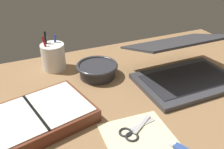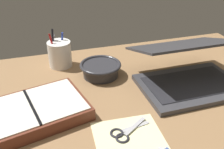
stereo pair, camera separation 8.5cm
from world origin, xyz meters
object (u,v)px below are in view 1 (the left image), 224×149
planner (36,117)px  scissors (132,132)px  laptop (183,67)px  bowl (97,69)px  pen_cup (53,57)px

planner → scissors: (23.69, -15.09, -1.78)cm
laptop → planner: (-54.88, -3.34, -3.22)cm
bowl → pen_cup: (-13.93, 13.14, 2.41)cm
pen_cup → planner: (-12.21, -31.77, -3.29)cm
pen_cup → scissors: (11.48, -46.86, -5.07)cm
planner → laptop: bearing=-9.5°
pen_cup → scissors: 48.51cm
pen_cup → laptop: bearing=-33.7°
laptop → scissors: laptop is taller
bowl → planner: size_ratio=0.45×
laptop → pen_cup: laptop is taller
planner → bowl: bearing=22.5°
laptop → planner: laptop is taller
bowl → pen_cup: bearing=136.7°
pen_cup → bowl: bearing=-43.3°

